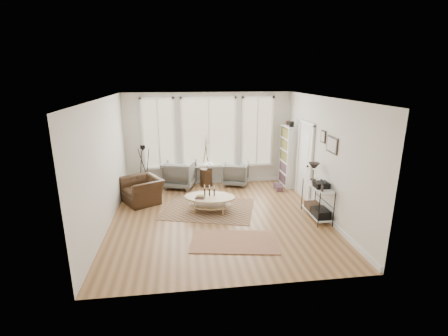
{
  "coord_description": "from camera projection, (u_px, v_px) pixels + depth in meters",
  "views": [
    {
      "loc": [
        -0.84,
        -7.32,
        3.39
      ],
      "look_at": [
        0.2,
        0.6,
        1.1
      ],
      "focal_mm": 26.0,
      "sensor_mm": 36.0,
      "label": 1
    }
  ],
  "objects": [
    {
      "name": "rug_runner",
      "position": [
        234.0,
        241.0,
        6.85
      ],
      "size": [
        1.97,
        1.3,
        0.01
      ],
      "primitive_type": "cube",
      "rotation": [
        0.0,
        0.0,
        -0.17
      ],
      "color": "brown",
      "rests_on": "ground"
    },
    {
      "name": "coffee_table",
      "position": [
        209.0,
        200.0,
        8.31
      ],
      "size": [
        1.45,
        1.1,
        0.6
      ],
      "color": "tan",
      "rests_on": "ground"
    },
    {
      "name": "side_table",
      "position": [
        206.0,
        162.0,
        10.12
      ],
      "size": [
        0.38,
        0.38,
        1.59
      ],
      "color": "#342113",
      "rests_on": "ground"
    },
    {
      "name": "room",
      "position": [
        220.0,
        162.0,
        7.65
      ],
      "size": [
        5.5,
        5.54,
        2.9
      ],
      "color": "#9F7248",
      "rests_on": "ground"
    },
    {
      "name": "door",
      "position": [
        305.0,
        159.0,
        9.13
      ],
      "size": [
        0.09,
        1.06,
        2.22
      ],
      "color": "white",
      "rests_on": "ground"
    },
    {
      "name": "book_stack_near",
      "position": [
        278.0,
        186.0,
        10.0
      ],
      "size": [
        0.24,
        0.28,
        0.17
      ],
      "primitive_type": "cube",
      "rotation": [
        0.0,
        0.0,
        0.12
      ],
      "color": "brown",
      "rests_on": "ground"
    },
    {
      "name": "wall_art",
      "position": [
        330.0,
        143.0,
        7.57
      ],
      "size": [
        0.04,
        0.88,
        0.44
      ],
      "color": "black",
      "rests_on": "ground"
    },
    {
      "name": "rug_main",
      "position": [
        208.0,
        209.0,
        8.53
      ],
      "size": [
        2.67,
        2.27,
        0.01
      ],
      "primitive_type": "cube",
      "rotation": [
        0.0,
        0.0,
        -0.27
      ],
      "color": "brown",
      "rests_on": "ground"
    },
    {
      "name": "tripod_camera",
      "position": [
        144.0,
        170.0,
        9.79
      ],
      "size": [
        0.49,
        0.49,
        1.39
      ],
      "color": "black",
      "rests_on": "ground"
    },
    {
      "name": "armchair_right",
      "position": [
        235.0,
        174.0,
        10.35
      ],
      "size": [
        0.97,
        0.99,
        0.73
      ],
      "primitive_type": "imported",
      "rotation": [
        0.0,
        0.0,
        2.85
      ],
      "color": "slate",
      "rests_on": "ground"
    },
    {
      "name": "bookcase",
      "position": [
        288.0,
        156.0,
        10.18
      ],
      "size": [
        0.31,
        0.85,
        2.06
      ],
      "color": "white",
      "rests_on": "ground"
    },
    {
      "name": "vase",
      "position": [
        209.0,
        164.0,
        10.16
      ],
      "size": [
        0.26,
        0.26,
        0.26
      ],
      "primitive_type": "imported",
      "rotation": [
        0.0,
        0.0,
        0.05
      ],
      "color": "silver",
      "rests_on": "side_table"
    },
    {
      "name": "bay_window",
      "position": [
        209.0,
        134.0,
        10.16
      ],
      "size": [
        4.14,
        0.12,
        2.24
      ],
      "color": "tan",
      "rests_on": "ground"
    },
    {
      "name": "armchair_left",
      "position": [
        179.0,
        174.0,
        10.1
      ],
      "size": [
        1.13,
        1.15,
        0.85
      ],
      "primitive_type": "imported",
      "rotation": [
        0.0,
        0.0,
        2.85
      ],
      "color": "slate",
      "rests_on": "ground"
    },
    {
      "name": "low_shelf",
      "position": [
        317.0,
        198.0,
        7.89
      ],
      "size": [
        0.38,
        1.08,
        1.3
      ],
      "color": "white",
      "rests_on": "ground"
    },
    {
      "name": "book_stack_far",
      "position": [
        280.0,
        188.0,
        9.86
      ],
      "size": [
        0.23,
        0.27,
        0.15
      ],
      "primitive_type": "cube",
      "rotation": [
        0.0,
        0.0,
        -0.18
      ],
      "color": "brown",
      "rests_on": "ground"
    },
    {
      "name": "accent_chair",
      "position": [
        142.0,
        190.0,
        8.93
      ],
      "size": [
        1.37,
        1.32,
        0.68
      ],
      "primitive_type": "imported",
      "rotation": [
        0.0,
        0.0,
        -1.04
      ],
      "color": "#342113",
      "rests_on": "ground"
    }
  ]
}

